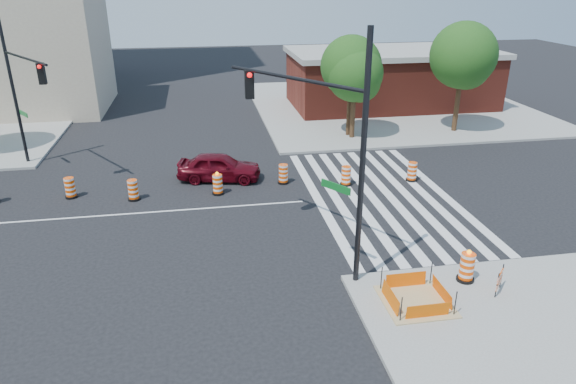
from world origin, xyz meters
name	(u,v)px	position (x,y,z in m)	size (l,w,h in m)	color
ground	(155,212)	(0.00, 0.00, 0.00)	(120.00, 120.00, 0.00)	black
sidewalk_ne	(389,105)	(18.00, 18.00, 0.07)	(22.00, 22.00, 0.15)	gray
crosswalk_east	(380,196)	(10.95, 0.00, 0.01)	(6.75, 13.50, 0.01)	silver
lane_centerline	(155,212)	(0.00, 0.00, 0.01)	(14.00, 0.12, 0.01)	silver
excavation_pit	(416,300)	(9.00, -9.00, 0.22)	(2.20, 2.20, 0.90)	tan
brick_storefront	(391,78)	(18.00, 18.00, 2.32)	(16.50, 8.50, 4.60)	maroon
beige_midrise	(8,47)	(-12.00, 22.00, 5.00)	(14.00, 10.00, 10.00)	tan
red_coupe	(219,167)	(3.20, 3.55, 0.74)	(1.75, 4.36, 1.49)	#530711
signal_pole_se	(321,130)	(6.41, -5.85, 5.29)	(3.84, 5.46, 8.64)	black
signal_pole_nw	(21,83)	(-6.74, 6.69, 4.89)	(3.43, 5.12, 7.98)	black
pit_drum	(467,268)	(11.25, -8.06, 0.66)	(0.62, 0.62, 1.23)	black
barricade	(500,279)	(11.98, -8.94, 0.66)	(0.56, 0.60, 0.93)	#FE4B05
tree_north_c	(355,77)	(12.31, 9.52, 4.14)	(3.64, 3.63, 6.16)	#382314
tree_north_d	(351,70)	(12.21, 10.10, 4.50)	(3.94, 3.94, 6.70)	#382314
tree_north_e	(463,59)	(19.79, 9.84, 5.00)	(4.38, 4.38, 7.45)	#382314
median_drum_2	(70,188)	(-4.14, 2.46, 0.48)	(0.60, 0.60, 1.02)	black
median_drum_3	(133,191)	(-1.06, 1.63, 0.48)	(0.60, 0.60, 1.02)	black
median_drum_4	(218,185)	(3.02, 1.64, 0.49)	(0.60, 0.60, 1.18)	black
median_drum_5	(283,175)	(6.48, 2.52, 0.48)	(0.60, 0.60, 1.02)	black
median_drum_6	(346,177)	(9.64, 1.67, 0.48)	(0.60, 0.60, 1.02)	black
median_drum_7	(412,172)	(13.27, 1.67, 0.48)	(0.60, 0.60, 1.02)	black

